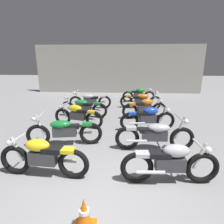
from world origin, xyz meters
TOP-DOWN VIEW (x-y plane):
  - ground_plane at (0.00, 0.00)m, footprint 60.00×60.00m
  - back_wall at (0.00, 11.80)m, footprint 12.65×0.24m
  - motorcycle_left_row_0 at (-1.25, 0.82)m, footprint 1.97×0.48m
  - motorcycle_left_row_1 at (-1.28, 2.31)m, footprint 2.16×0.73m
  - motorcycle_left_row_2 at (-1.27, 3.88)m, footprint 1.94×0.65m
  - motorcycle_left_row_3 at (-1.35, 5.17)m, footprint 2.16×0.68m
  - motorcycle_left_row_4 at (-1.31, 6.65)m, footprint 2.17×0.68m
  - motorcycle_right_row_0 at (1.37, 0.76)m, footprint 1.97×0.48m
  - motorcycle_right_row_1 at (1.30, 2.18)m, footprint 2.17×0.68m
  - motorcycle_right_row_2 at (1.30, 3.68)m, footprint 1.97×0.56m
  - motorcycle_right_row_3 at (1.35, 5.15)m, footprint 1.95×0.64m
  - motorcycle_right_row_4 at (1.34, 6.86)m, footprint 2.17×0.68m
  - motorcycle_right_row_5 at (1.34, 8.37)m, footprint 1.97×0.55m
  - traffic_cone at (-0.12, -0.41)m, footprint 0.32×0.32m

SIDE VIEW (x-z plane):
  - ground_plane at x=0.00m, z-range 0.00..0.00m
  - traffic_cone at x=-0.12m, z-range -0.01..0.53m
  - motorcycle_left_row_1 at x=-1.28m, z-range -0.04..0.94m
  - motorcycle_left_row_3 at x=-1.35m, z-range -0.04..0.94m
  - motorcycle_left_row_4 at x=-1.31m, z-range -0.04..0.94m
  - motorcycle_right_row_1 at x=1.30m, z-range -0.04..0.94m
  - motorcycle_right_row_4 at x=1.34m, z-range -0.04..0.94m
  - motorcycle_left_row_0 at x=-1.25m, z-range 0.02..0.90m
  - motorcycle_left_row_2 at x=-1.27m, z-range 0.02..0.90m
  - motorcycle_right_row_0 at x=1.37m, z-range 0.02..0.90m
  - motorcycle_right_row_2 at x=1.30m, z-range 0.02..0.90m
  - motorcycle_right_row_3 at x=1.35m, z-range 0.02..0.90m
  - motorcycle_right_row_5 at x=1.34m, z-range 0.02..0.90m
  - back_wall at x=0.00m, z-range 0.00..3.60m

